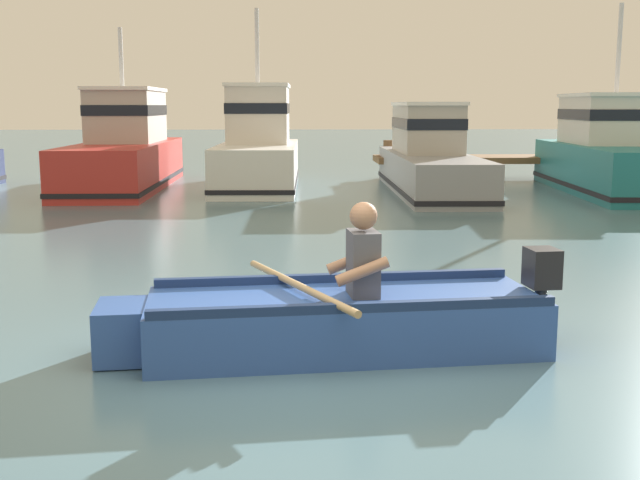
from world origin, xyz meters
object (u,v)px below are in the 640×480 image
Objects in this scene: moored_boat_grey at (429,159)px; moored_boat_teal at (612,155)px; moored_boat_red at (125,151)px; rowboat_with_person at (335,319)px; moored_boat_white at (258,149)px.

moored_boat_teal is at bearing -3.97° from moored_boat_grey.
moored_boat_red is 0.99× the size of moored_boat_grey.
moored_boat_red is (-4.24, 12.89, 0.63)m from rowboat_with_person.
moored_boat_white reaches higher than moored_boat_red.
moored_boat_white is at bearing 94.77° from rowboat_with_person.
rowboat_with_person is 0.67× the size of moored_boat_white.
moored_boat_teal is (8.01, -1.40, -0.07)m from moored_boat_white.
rowboat_with_person is 12.07m from moored_boat_grey.
moored_boat_red is at bearing 108.21° from rowboat_with_person.
moored_boat_grey is at bearing 176.03° from moored_boat_teal.
rowboat_with_person is 13.39m from moored_boat_teal.
moored_boat_white is 0.82× the size of moored_boat_grey.
moored_boat_teal reaches higher than rowboat_with_person.
moored_boat_red is 3.17m from moored_boat_white.
rowboat_with_person is at bearing -71.79° from moored_boat_red.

